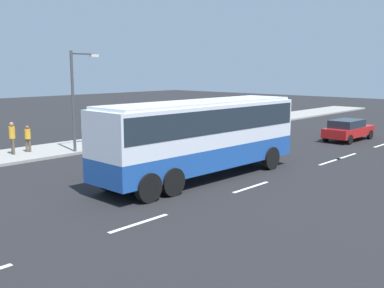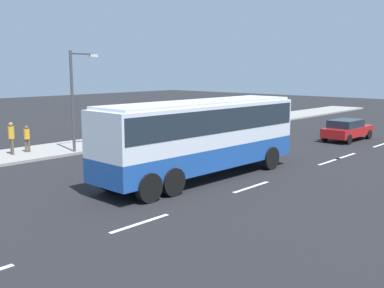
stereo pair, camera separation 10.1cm
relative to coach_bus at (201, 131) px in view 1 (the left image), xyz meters
name	(u,v)px [view 1 (the left image)]	position (x,y,z in m)	size (l,w,h in m)	color
ground_plane	(187,175)	(0.04, 0.92, -2.12)	(120.00, 120.00, 0.00)	black
sidewalk_curb	(66,148)	(0.04, 10.88, -2.05)	(80.00, 4.00, 0.15)	gray
lane_centreline	(287,175)	(3.03, -2.55, -2.12)	(46.60, 0.16, 0.01)	white
coach_bus	(201,131)	(0.00, 0.00, 0.00)	(10.62, 2.84, 3.43)	#1E4C9E
car_red_compact	(348,129)	(14.84, -0.14, -1.36)	(4.47, 1.93, 1.43)	#B21919
pedestrian_near_curb	(28,137)	(-2.33, 11.00, -1.12)	(0.32, 0.32, 1.51)	brown
pedestrian_at_crossing	(12,136)	(-3.29, 10.89, -0.93)	(0.32, 0.32, 1.79)	brown
street_lamp	(76,93)	(-0.21, 9.22, 1.36)	(1.86, 0.24, 5.65)	#47474C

